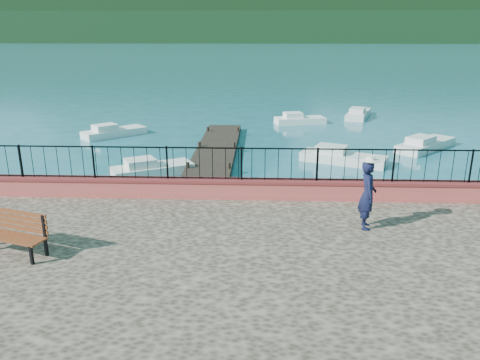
# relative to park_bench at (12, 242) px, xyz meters

# --- Properties ---
(ground) EXTENTS (2000.00, 2000.00, 0.00)m
(ground) POSITION_rel_park_bench_xyz_m (5.27, 0.21, -1.49)
(ground) COLOR #19596B
(ground) RESTS_ON ground
(parapet) EXTENTS (28.00, 0.46, 0.58)m
(parapet) POSITION_rel_park_bench_xyz_m (5.27, 3.91, -0.00)
(parapet) COLOR #BE4A44
(parapet) RESTS_ON promenade
(railing) EXTENTS (27.00, 0.05, 0.95)m
(railing) POSITION_rel_park_bench_xyz_m (5.27, 3.91, 0.76)
(railing) COLOR black
(railing) RESTS_ON parapet
(dock) EXTENTS (2.00, 16.00, 0.30)m
(dock) POSITION_rel_park_bench_xyz_m (3.27, 12.21, -1.34)
(dock) COLOR #2D231C
(dock) RESTS_ON ground
(far_forest) EXTENTS (900.00, 60.00, 18.00)m
(far_forest) POSITION_rel_park_bench_xyz_m (5.27, 300.21, 7.51)
(far_forest) COLOR black
(far_forest) RESTS_ON ground
(foothills) EXTENTS (900.00, 120.00, 44.00)m
(foothills) POSITION_rel_park_bench_xyz_m (5.27, 360.21, 20.51)
(foothills) COLOR black
(foothills) RESTS_ON ground
(companion_hill) EXTENTS (448.00, 384.00, 180.00)m
(companion_hill) POSITION_rel_park_bench_xyz_m (225.27, 560.21, -1.49)
(companion_hill) COLOR #142D23
(companion_hill) RESTS_ON ground
(park_bench) EXTENTS (1.83, 1.08, 0.96)m
(park_bench) POSITION_rel_park_bench_xyz_m (0.00, 0.00, 0.00)
(park_bench) COLOR black
(park_bench) RESTS_ON promenade
(person) EXTENTS (0.47, 0.67, 1.76)m
(person) POSITION_rel_park_bench_xyz_m (8.19, 1.82, 0.59)
(person) COLOR black
(person) RESTS_ON promenade
(hat) EXTENTS (0.44, 0.44, 0.12)m
(hat) POSITION_rel_park_bench_xyz_m (8.19, 1.82, 1.52)
(hat) COLOR white
(hat) RESTS_ON person
(boat_0) EXTENTS (3.67, 2.84, 0.80)m
(boat_0) POSITION_rel_park_bench_xyz_m (0.83, 10.12, -1.09)
(boat_0) COLOR silver
(boat_0) RESTS_ON ground
(boat_1) EXTENTS (4.17, 2.81, 0.80)m
(boat_1) POSITION_rel_park_bench_xyz_m (9.48, 12.46, -1.09)
(boat_1) COLOR silver
(boat_1) RESTS_ON ground
(boat_2) EXTENTS (3.97, 3.99, 0.80)m
(boat_2) POSITION_rel_park_bench_xyz_m (14.34, 15.43, -1.09)
(boat_2) COLOR silver
(boat_2) RESTS_ON ground
(boat_3) EXTENTS (3.61, 3.50, 0.80)m
(boat_3) POSITION_rel_park_bench_xyz_m (-3.22, 17.93, -1.09)
(boat_3) COLOR silver
(boat_3) RESTS_ON ground
(boat_4) EXTENTS (3.57, 2.04, 0.80)m
(boat_4) POSITION_rel_park_bench_xyz_m (8.22, 22.50, -1.09)
(boat_4) COLOR white
(boat_4) RESTS_ON ground
(boat_5) EXTENTS (2.62, 4.42, 0.80)m
(boat_5) POSITION_rel_park_bench_xyz_m (12.71, 25.25, -1.09)
(boat_5) COLOR silver
(boat_5) RESTS_ON ground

